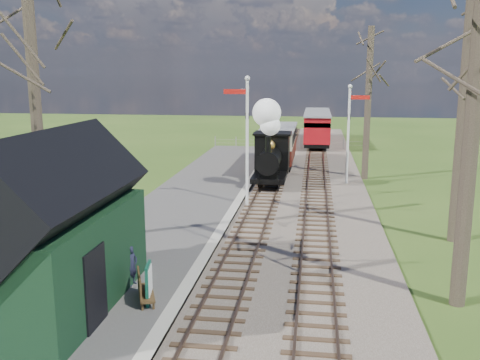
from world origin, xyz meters
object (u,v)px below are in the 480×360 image
object	(u,v)px
station_shed	(54,232)
bench	(143,288)
coach	(278,144)
red_carriage_a	(317,130)
locomotive	(270,148)
sign_board	(149,283)
red_carriage_b	(317,124)
semaphore_far	(350,127)
semaphore_near	(246,132)
person	(132,265)

from	to	relation	value
station_shed	bench	xyz separation A→B (m)	(2.17, 0.58, -1.70)
coach	red_carriage_a	xyz separation A→B (m)	(2.60, 9.83, -0.01)
station_shed	locomotive	xyz separation A→B (m)	(4.29, 16.91, -0.05)
red_carriage_a	sign_board	bearing A→B (deg)	-97.99
red_carriage_b	semaphore_far	bearing A→B (deg)	-85.01
semaphore_far	red_carriage_a	size ratio (longest dim) A/B	1.03
station_shed	red_carriage_a	size ratio (longest dim) A/B	1.14
red_carriage_a	bench	distance (m)	32.59
station_shed	semaphore_near	xyz separation A→B (m)	(3.53, 12.00, 1.35)
station_shed	person	xyz separation A→B (m)	(1.50, 1.63, -1.47)
semaphore_near	red_carriage_a	distance (m)	21.17
semaphore_near	red_carriage_a	size ratio (longest dim) A/B	1.12
locomotive	coach	world-z (taller)	locomotive
red_carriage_b	bench	bearing A→B (deg)	-97.14
station_shed	person	distance (m)	2.66
red_carriage_a	person	distance (m)	31.65
station_shed	red_carriage_b	size ratio (longest dim) A/B	1.14
person	semaphore_near	bearing A→B (deg)	6.23
semaphore_far	red_carriage_b	size ratio (longest dim) A/B	1.03
station_shed	bench	size ratio (longest dim) A/B	4.45
sign_board	semaphore_far	bearing A→B (deg)	70.17
bench	coach	bearing A→B (deg)	84.57
coach	sign_board	xyz separation A→B (m)	(-1.93, -22.45, -0.87)
sign_board	locomotive	bearing A→B (deg)	83.32
red_carriage_a	bench	xyz separation A→B (m)	(-4.73, -32.23, -1.04)
bench	person	distance (m)	1.27
station_shed	locomotive	bearing A→B (deg)	75.78
locomotive	bench	world-z (taller)	locomotive
red_carriage_a	red_carriage_b	distance (m)	5.50
red_carriage_a	bench	bearing A→B (deg)	-98.35
semaphore_far	locomotive	world-z (taller)	semaphore_far
coach	red_carriage_a	size ratio (longest dim) A/B	1.40
red_carriage_b	bench	world-z (taller)	red_carriage_b
coach	locomotive	bearing A→B (deg)	-90.11
red_carriage_b	bench	distance (m)	38.04
locomotive	coach	distance (m)	6.10
coach	bench	xyz separation A→B (m)	(-2.13, -22.40, -1.06)
coach	red_carriage_b	bearing A→B (deg)	80.37
coach	bench	bearing A→B (deg)	-95.43
red_carriage_a	semaphore_near	bearing A→B (deg)	-99.20
semaphore_far	coach	distance (m)	6.85
locomotive	red_carriage_a	distance (m)	16.12
semaphore_far	locomotive	size ratio (longest dim) A/B	1.18
locomotive	person	world-z (taller)	locomotive
semaphore_near	red_carriage_a	bearing A→B (deg)	80.80
station_shed	red_carriage_b	xyz separation A→B (m)	(6.90, 38.31, -0.66)
red_carriage_a	locomotive	bearing A→B (deg)	-99.33
station_shed	red_carriage_a	bearing A→B (deg)	78.13
locomotive	sign_board	world-z (taller)	locomotive
coach	red_carriage_a	world-z (taller)	coach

